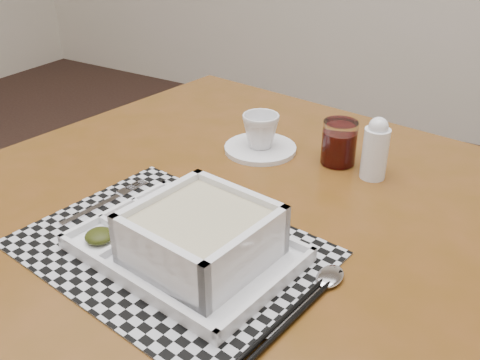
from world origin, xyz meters
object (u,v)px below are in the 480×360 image
serving_tray (195,240)px  creamer_bottle (375,149)px  cup (261,131)px  juice_glass (339,145)px  dining_table (233,256)px

serving_tray → creamer_bottle: 0.41m
cup → juice_glass: size_ratio=0.86×
dining_table → creamer_bottle: 0.33m
juice_glass → creamer_bottle: 0.08m
cup → creamer_bottle: creamer_bottle is taller
dining_table → creamer_bottle: (0.15, 0.25, 0.14)m
creamer_bottle → cup: bearing=-177.6°
dining_table → cup: (-0.08, 0.24, 0.13)m
serving_tray → creamer_bottle: size_ratio=2.86×
cup → dining_table: bearing=-56.6°
cup → serving_tray: bearing=-60.2°
cup → juice_glass: juice_glass is taller
dining_table → creamer_bottle: creamer_bottle is taller
serving_tray → cup: bearing=105.4°
dining_table → juice_glass: (0.08, 0.27, 0.12)m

